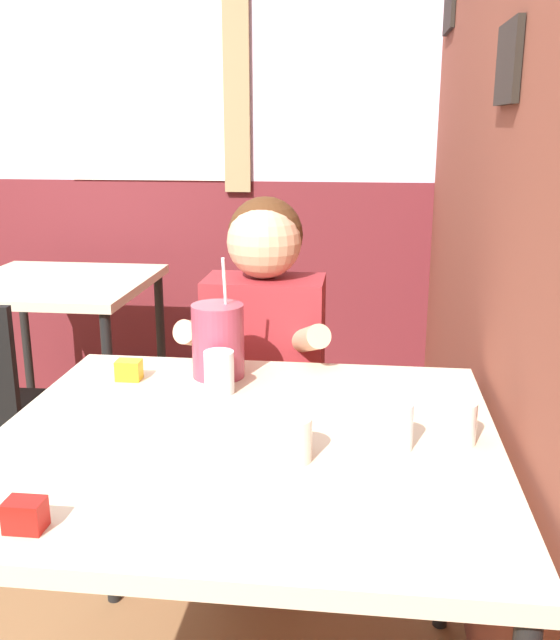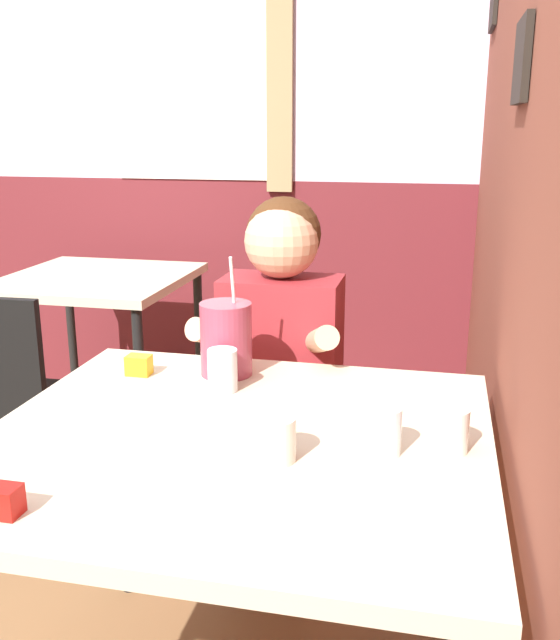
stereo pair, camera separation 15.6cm
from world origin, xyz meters
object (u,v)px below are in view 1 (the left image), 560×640
Objects in this scene: cocktail_pitcher at (218,341)px; background_table at (58,301)px; main_table at (245,463)px; person_seated at (265,382)px.

background_table is at bearing 130.22° from cocktail_pitcher.
main_table is 1.73m from background_table.
person_seated is (-0.05, 0.65, -0.07)m from main_table.
person_seated reaches higher than cocktail_pitcher.
cocktail_pitcher is at bearing -49.78° from background_table.
cocktail_pitcher is at bearing 109.60° from main_table.
cocktail_pitcher reaches higher than main_table.
main_table is 0.40m from cocktail_pitcher.
background_table is 2.49× the size of cocktail_pitcher.
main_table is 0.88× the size of person_seated.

